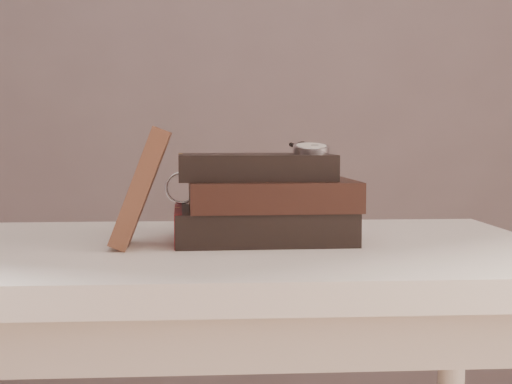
{
  "coord_description": "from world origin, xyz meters",
  "views": [
    {
      "loc": [
        -0.02,
        -0.77,
        0.91
      ],
      "look_at": [
        0.07,
        0.38,
        0.82
      ],
      "focal_mm": 53.37,
      "sensor_mm": 36.0,
      "label": 1
    }
  ],
  "objects": [
    {
      "name": "pocket_watch",
      "position": [
        0.15,
        0.37,
        0.89
      ],
      "size": [
        0.06,
        0.16,
        0.02
      ],
      "color": "silver",
      "rests_on": "book_stack"
    },
    {
      "name": "eyeglasses",
      "position": [
        -0.02,
        0.46,
        0.83
      ],
      "size": [
        0.11,
        0.13,
        0.05
      ],
      "color": "silver",
      "rests_on": "book_stack"
    },
    {
      "name": "book_stack",
      "position": [
        0.08,
        0.38,
        0.81
      ],
      "size": [
        0.28,
        0.19,
        0.13
      ],
      "color": "black",
      "rests_on": "table"
    },
    {
      "name": "journal",
      "position": [
        -0.1,
        0.33,
        0.84
      ],
      "size": [
        0.09,
        0.11,
        0.17
      ],
      "primitive_type": "cube",
      "rotation": [
        0.0,
        0.37,
        0.01
      ],
      "color": "#45261A",
      "rests_on": "table"
    },
    {
      "name": "back_wall",
      "position": [
        0.0,
        1.75,
        1.35
      ],
      "size": [
        3.5,
        0.02,
        2.7
      ],
      "primitive_type": "cube",
      "color": "slate",
      "rests_on": "ground"
    },
    {
      "name": "table",
      "position": [
        0.0,
        0.35,
        0.66
      ],
      "size": [
        1.0,
        0.6,
        0.75
      ],
      "color": "white",
      "rests_on": "ground"
    }
  ]
}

